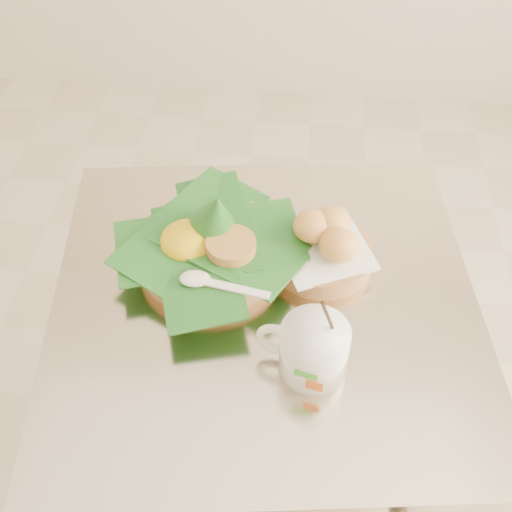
# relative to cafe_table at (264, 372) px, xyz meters

# --- Properties ---
(floor) EXTENTS (3.60, 3.60, 0.00)m
(floor) POSITION_rel_cafe_table_xyz_m (-0.16, -0.02, -0.53)
(floor) COLOR beige
(floor) RESTS_ON ground
(cafe_table) EXTENTS (0.78, 0.78, 0.75)m
(cafe_table) POSITION_rel_cafe_table_xyz_m (0.00, 0.00, 0.00)
(cafe_table) COLOR gray
(cafe_table) RESTS_ON floor
(rice_basket) EXTENTS (0.32, 0.32, 0.16)m
(rice_basket) POSITION_rel_cafe_table_xyz_m (-0.10, 0.08, 0.26)
(rice_basket) COLOR #B27E4C
(rice_basket) RESTS_ON cafe_table
(bread_basket) EXTENTS (0.20, 0.20, 0.09)m
(bread_basket) POSITION_rel_cafe_table_xyz_m (0.09, 0.09, 0.26)
(bread_basket) COLOR #B27E4C
(bread_basket) RESTS_ON cafe_table
(coffee_mug) EXTENTS (0.14, 0.11, 0.18)m
(coffee_mug) POSITION_rel_cafe_table_xyz_m (0.08, -0.12, 0.27)
(coffee_mug) COLOR white
(coffee_mug) RESTS_ON cafe_table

